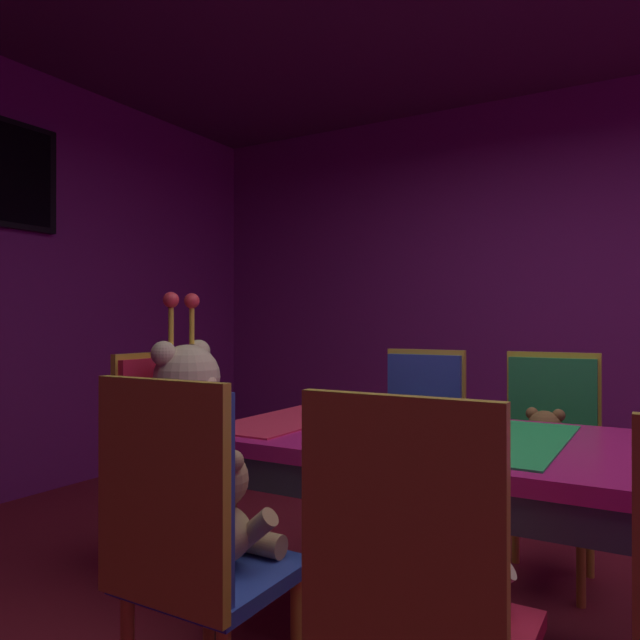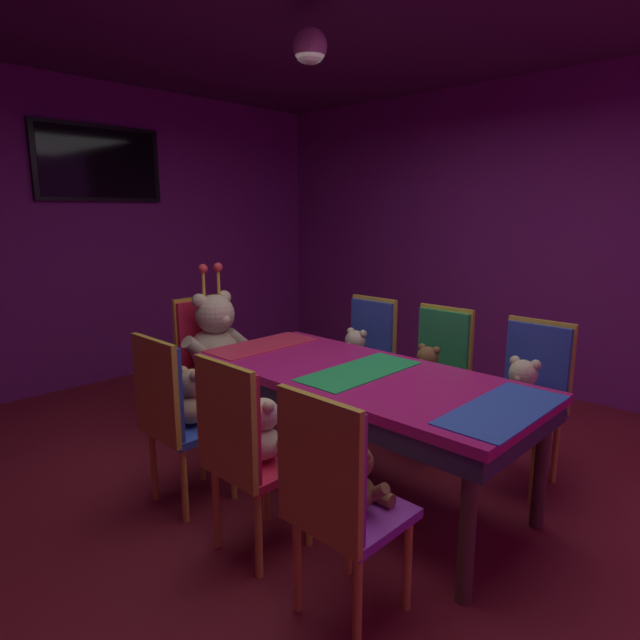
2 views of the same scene
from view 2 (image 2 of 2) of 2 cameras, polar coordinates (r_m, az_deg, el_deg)
name	(u,v)px [view 2 (image 2 of 2)]	position (r m, az deg, el deg)	size (l,w,h in m)	color
ground_plane	(358,491)	(3.32, 4.11, -17.82)	(7.90, 7.90, 0.00)	maroon
wall_back	(101,235)	(5.51, -22.43, 8.39)	(5.20, 0.12, 2.80)	#721E72
wall_right	(549,237)	(5.17, 23.34, 8.17)	(0.12, 6.40, 2.80)	#721E72
banquet_table	(360,387)	(3.05, 4.29, -7.11)	(0.90, 2.02, 0.75)	#C61E72
chair_left_0	(332,489)	(2.11, 1.35, -17.67)	(0.42, 0.41, 0.98)	purple
teddy_left_0	(357,481)	(2.22, 3.96, -16.77)	(0.23, 0.29, 0.28)	brown
chair_left_1	(240,441)	(2.53, -8.53, -12.68)	(0.42, 0.41, 0.98)	red
teddy_left_1	(265,432)	(2.61, -5.95, -11.87)	(0.26, 0.33, 0.31)	beige
chair_left_2	(170,406)	(3.01, -15.72, -8.90)	(0.42, 0.41, 0.98)	#2D47B2
teddy_left_2	(194,400)	(3.08, -13.36, -8.28)	(0.27, 0.34, 0.32)	tan
chair_right_0	(532,385)	(3.49, 21.72, -6.44)	(0.42, 0.41, 0.98)	#2D47B2
teddy_right_0	(522,390)	(3.36, 20.76, -7.00)	(0.27, 0.35, 0.33)	beige
chair_right_1	(438,364)	(3.76, 12.54, -4.59)	(0.42, 0.41, 0.98)	#268C4C
teddy_right_1	(427,370)	(3.65, 11.34, -5.26)	(0.24, 0.31, 0.29)	brown
chair_right_2	(367,349)	(4.07, 5.06, -3.10)	(0.42, 0.41, 0.98)	#2D47B2
teddy_right_2	(355,353)	(3.97, 3.73, -3.55)	(0.26, 0.33, 0.31)	beige
throne_chair	(204,348)	(4.18, -12.26, -2.95)	(0.41, 0.42, 0.98)	red
king_teddy_bear	(216,337)	(4.02, -11.02, -1.77)	(0.62, 0.48, 0.79)	beige
wall_tv	(99,163)	(5.44, -22.56, 15.23)	(1.17, 0.06, 0.68)	black
pendant_light	(310,46)	(3.42, -1.09, 27.26)	(0.20, 0.20, 0.20)	white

